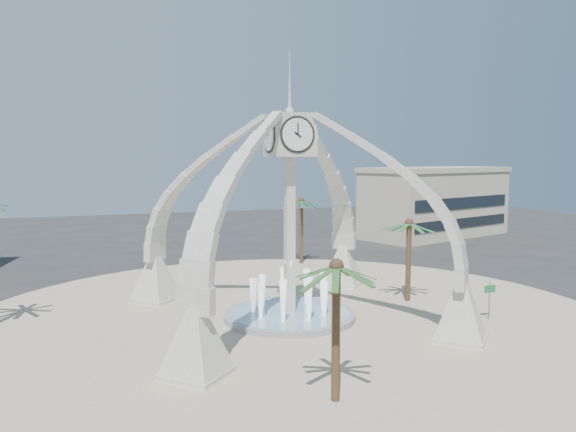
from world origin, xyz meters
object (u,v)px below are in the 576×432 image
object	(u,v)px
palm_east	(409,224)
street_sign	(490,294)
palm_north	(301,202)
fountain	(290,314)
clock_tower	(290,213)
palm_south	(336,268)

from	to	relation	value
palm_east	street_sign	world-z (taller)	palm_east
palm_north	fountain	bearing A→B (deg)	-113.96
clock_tower	palm_east	size ratio (longest dim) A/B	2.94
fountain	street_sign	distance (m)	12.08
clock_tower	street_sign	xyz separation A→B (m)	(11.15, -4.43, -4.85)
palm_south	clock_tower	bearing A→B (deg)	78.42
clock_tower	fountain	xyz separation A→B (m)	(0.00, 0.00, -6.20)
fountain	palm_south	size ratio (longest dim) A/B	1.29
palm_north	street_sign	size ratio (longest dim) A/B	2.86
clock_tower	street_sign	size ratio (longest dim) A/B	7.84
palm_south	palm_east	bearing A→B (deg)	48.07
clock_tower	palm_north	size ratio (longest dim) A/B	2.74
fountain	palm_north	distance (m)	18.82
palm_east	palm_north	xyz separation A→B (m)	(-1.69, 15.34, 0.46)
palm_south	street_sign	world-z (taller)	palm_south
street_sign	palm_south	bearing A→B (deg)	-147.55
fountain	palm_east	distance (m)	10.36
fountain	palm_east	xyz separation A→B (m)	(9.00, 1.11, 5.01)
palm_east	street_sign	size ratio (longest dim) A/B	2.66
palm_north	street_sign	xyz separation A→B (m)	(3.84, -20.88, -4.13)
palm_south	street_sign	size ratio (longest dim) A/B	2.72
clock_tower	palm_south	bearing A→B (deg)	-101.58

